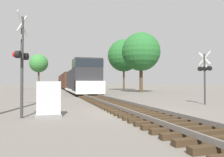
{
  "coord_description": "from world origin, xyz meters",
  "views": [
    {
      "loc": [
        -4.01,
        -10.14,
        1.46
      ],
      "look_at": [
        0.19,
        4.69,
        1.77
      ],
      "focal_mm": 35.0,
      "sensor_mm": 36.0,
      "label": 1
    }
  ],
  "objects": [
    {
      "name": "crossing_signal_far",
      "position": [
        6.07,
        2.34,
        2.25
      ],
      "size": [
        0.55,
        1.01,
        3.59
      ],
      "rotation": [
        0.0,
        0.0,
        1.86
      ],
      "color": "#333333",
      "rests_on": "ground"
    },
    {
      "name": "rail_track_bed",
      "position": [
        0.0,
        -0.0,
        0.14
      ],
      "size": [
        2.6,
        160.0,
        0.31
      ],
      "color": "#382819",
      "rests_on": "ground"
    },
    {
      "name": "ground_plane",
      "position": [
        0.0,
        0.0,
        0.0
      ],
      "size": [
        400.0,
        400.0,
        0.0
      ],
      "primitive_type": "plane",
      "color": "#666059"
    },
    {
      "name": "freight_train",
      "position": [
        0.0,
        37.31,
        1.86
      ],
      "size": [
        3.05,
        52.08,
        4.16
      ],
      "color": "#232326",
      "rests_on": "ground"
    },
    {
      "name": "tree_mid_background",
      "position": [
        10.13,
        31.11,
        6.92
      ],
      "size": [
        6.41,
        6.41,
        10.14
      ],
      "color": "#473521",
      "rests_on": "ground"
    },
    {
      "name": "relay_cabinet",
      "position": [
        -4.07,
        -0.37,
        0.75
      ],
      "size": [
        1.09,
        0.67,
        1.53
      ],
      "color": "slate",
      "rests_on": "ground"
    },
    {
      "name": "tree_deep_background",
      "position": [
        -6.86,
        47.9,
        6.38
      ],
      "size": [
        4.63,
        4.63,
        8.73
      ],
      "color": "#473521",
      "rests_on": "ground"
    },
    {
      "name": "crossing_signal_near",
      "position": [
        -5.18,
        -0.4,
        2.47
      ],
      "size": [
        0.57,
        1.01,
        4.39
      ],
      "rotation": [
        0.0,
        0.0,
        -1.89
      ],
      "color": "#333333",
      "rests_on": "ground"
    },
    {
      "name": "tree_far_right",
      "position": [
        9.46,
        20.96,
        6.25
      ],
      "size": [
        5.93,
        5.93,
        9.23
      ],
      "color": "#473521",
      "rests_on": "ground"
    }
  ]
}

